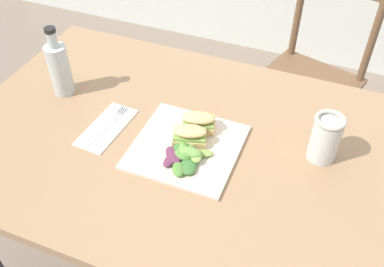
# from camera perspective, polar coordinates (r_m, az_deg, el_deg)

# --- Properties ---
(ground_plane) EXTENTS (9.29, 9.29, 0.00)m
(ground_plane) POSITION_cam_1_polar(r_m,az_deg,el_deg) (1.82, -3.22, -16.86)
(ground_plane) COLOR #7A6B5B
(dining_table) EXTENTS (1.29, 0.85, 0.74)m
(dining_table) POSITION_cam_1_polar(r_m,az_deg,el_deg) (1.29, -1.00, -4.87)
(dining_table) COLOR #997551
(dining_table) RESTS_ON ground
(chair_wooden_far) EXTENTS (0.50, 0.50, 0.87)m
(chair_wooden_far) POSITION_cam_1_polar(r_m,az_deg,el_deg) (1.98, 15.29, 6.87)
(chair_wooden_far) COLOR brown
(chair_wooden_far) RESTS_ON ground
(plate_lunch) EXTENTS (0.28, 0.28, 0.01)m
(plate_lunch) POSITION_cam_1_polar(r_m,az_deg,el_deg) (1.17, -0.73, -1.78)
(plate_lunch) COLOR beige
(plate_lunch) RESTS_ON dining_table
(sandwich_half_front) EXTENTS (0.10, 0.08, 0.06)m
(sandwich_half_front) POSITION_cam_1_polar(r_m,az_deg,el_deg) (1.15, -0.31, -0.21)
(sandwich_half_front) COLOR #DBB270
(sandwich_half_front) RESTS_ON plate_lunch
(sandwich_half_back) EXTENTS (0.10, 0.08, 0.06)m
(sandwich_half_back) POSITION_cam_1_polar(r_m,az_deg,el_deg) (1.19, 0.88, 1.55)
(sandwich_half_back) COLOR #DBB270
(sandwich_half_back) RESTS_ON plate_lunch
(salad_mixed_greens) EXTENTS (0.13, 0.14, 0.03)m
(salad_mixed_greens) POSITION_cam_1_polar(r_m,az_deg,el_deg) (1.12, -0.97, -2.83)
(salad_mixed_greens) COLOR #3D7033
(salad_mixed_greens) RESTS_ON plate_lunch
(napkin_folded) EXTENTS (0.10, 0.21, 0.00)m
(napkin_folded) POSITION_cam_1_polar(r_m,az_deg,el_deg) (1.26, -11.19, 0.81)
(napkin_folded) COLOR white
(napkin_folded) RESTS_ON dining_table
(fork_on_napkin) EXTENTS (0.04, 0.19, 0.00)m
(fork_on_napkin) POSITION_cam_1_polar(r_m,az_deg,el_deg) (1.26, -10.75, 1.40)
(fork_on_napkin) COLOR silver
(fork_on_napkin) RESTS_ON napkin_folded
(bottle_cold_brew) EXTENTS (0.07, 0.07, 0.22)m
(bottle_cold_brew) POSITION_cam_1_polar(r_m,az_deg,el_deg) (1.38, -17.02, 7.90)
(bottle_cold_brew) COLOR black
(bottle_cold_brew) RESTS_ON dining_table
(mason_jar_iced_tea) EXTENTS (0.08, 0.08, 0.13)m
(mason_jar_iced_tea) POSITION_cam_1_polar(r_m,az_deg,el_deg) (1.16, 17.15, -0.80)
(mason_jar_iced_tea) COLOR #C67528
(mason_jar_iced_tea) RESTS_ON dining_table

